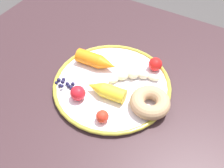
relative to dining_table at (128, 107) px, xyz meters
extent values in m
cube|color=#352125|center=(0.00, 0.00, 0.06)|extent=(1.24, 0.90, 0.03)
cube|color=#362327|center=(0.56, -0.39, -0.30)|extent=(0.05, 0.05, 0.70)
cylinder|color=silver|center=(0.05, 0.01, 0.08)|extent=(0.34, 0.34, 0.01)
torus|color=#A99B34|center=(0.05, 0.01, 0.09)|extent=(0.35, 0.35, 0.01)
ellipsoid|color=beige|center=(-0.05, -0.07, 0.10)|extent=(0.04, 0.02, 0.02)
ellipsoid|color=beige|center=(-0.02, -0.06, 0.10)|extent=(0.04, 0.04, 0.02)
ellipsoid|color=beige|center=(0.01, -0.04, 0.10)|extent=(0.05, 0.05, 0.03)
ellipsoid|color=beige|center=(0.03, -0.02, 0.10)|extent=(0.04, 0.04, 0.02)
ellipsoid|color=beige|center=(0.05, 0.00, 0.10)|extent=(0.03, 0.04, 0.02)
cylinder|color=orange|center=(0.16, -0.03, 0.11)|extent=(0.08, 0.05, 0.04)
cone|color=orange|center=(0.09, -0.04, 0.11)|extent=(0.06, 0.05, 0.04)
cylinder|color=yellow|center=(0.02, 0.05, 0.11)|extent=(0.07, 0.05, 0.04)
cone|color=yellow|center=(0.08, 0.06, 0.11)|extent=(0.05, 0.05, 0.04)
torus|color=tan|center=(-0.08, 0.03, 0.11)|extent=(0.15, 0.15, 0.04)
sphere|color=#191638|center=(0.15, 0.07, 0.10)|extent=(0.01, 0.01, 0.01)
sphere|color=#191638|center=(0.17, 0.08, 0.10)|extent=(0.01, 0.01, 0.01)
sphere|color=#191638|center=(0.18, 0.10, 0.10)|extent=(0.01, 0.01, 0.01)
sphere|color=#191638|center=(0.16, 0.08, 0.10)|extent=(0.01, 0.01, 0.01)
sphere|color=#191638|center=(0.20, 0.08, 0.10)|extent=(0.01, 0.01, 0.01)
sphere|color=#191638|center=(0.19, 0.07, 0.10)|extent=(0.01, 0.01, 0.01)
sphere|color=#191638|center=(0.20, 0.09, 0.10)|extent=(0.01, 0.01, 0.01)
sphere|color=#191638|center=(0.15, 0.09, 0.10)|extent=(0.01, 0.01, 0.01)
sphere|color=#191638|center=(0.18, 0.09, 0.10)|extent=(0.01, 0.01, 0.01)
sphere|color=#191638|center=(0.17, 0.10, 0.10)|extent=(0.01, 0.01, 0.01)
sphere|color=red|center=(-0.03, -0.11, 0.11)|extent=(0.04, 0.04, 0.04)
sphere|color=red|center=(0.11, 0.10, 0.11)|extent=(0.04, 0.04, 0.04)
sphere|color=red|center=(0.01, 0.13, 0.11)|extent=(0.03, 0.03, 0.03)
camera|label=1|loc=(-0.20, 0.46, 0.67)|focal=42.21mm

